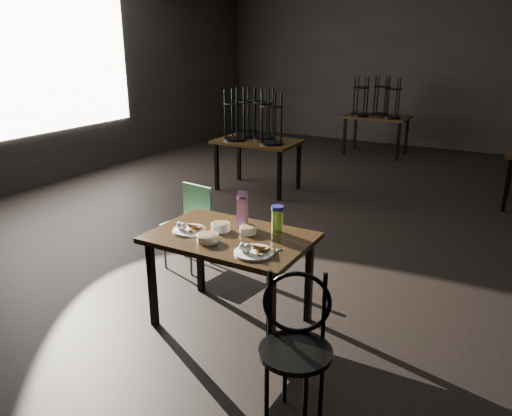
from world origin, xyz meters
The scene contains 14 objects.
room centered at (-0.06, 0.01, 2.33)m, with size 12.00×12.04×3.22m.
main_table centered at (-0.38, -1.80, 0.67)m, with size 1.20×0.80×0.75m.
plate_left centered at (-0.70, -1.88, 0.77)m, with size 0.26×0.26×0.08m.
plate_right centered at (-0.06, -2.00, 0.78)m, with size 0.28×0.28×0.09m.
bowl_near centered at (-0.50, -1.74, 0.78)m, with size 0.15×0.15×0.06m.
bowl_far centered at (-0.29, -1.69, 0.78)m, with size 0.13×0.13×0.05m.
bowl_big centered at (-0.46, -1.97, 0.78)m, with size 0.16×0.16×0.05m.
juice_carton centered at (-0.40, -1.58, 0.89)m, with size 0.09×0.09×0.29m.
water_bottle centered at (-0.10, -1.57, 0.86)m, with size 0.12×0.12×0.21m.
spoon centered at (0.06, -1.87, 0.75)m, with size 0.05×0.19×0.01m.
bentwood_chair centered at (0.49, -2.47, 0.53)m, with size 0.48×0.47×0.89m.
school_chair centered at (-1.31, -1.04, 0.48)m, with size 0.42×0.42×0.80m.
bg_table_left centered at (-2.03, 1.57, 0.80)m, with size 1.20×0.80×1.48m.
bg_table_far centered at (-1.17, 4.80, 0.78)m, with size 1.20×0.80×1.48m.
Camera 1 is at (1.49, -4.75, 2.16)m, focal length 35.00 mm.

